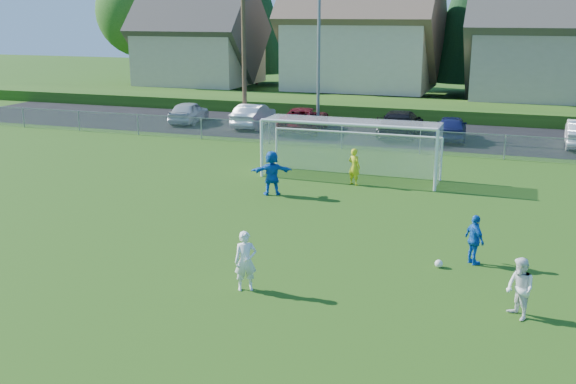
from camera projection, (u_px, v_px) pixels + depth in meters
name	position (u px, v px, depth m)	size (l,w,h in m)	color
ground	(160.00, 351.00, 13.98)	(160.00, 160.00, 0.00)	#193D0C
asphalt_lot	(399.00, 133.00, 39.03)	(60.00, 60.00, 0.00)	black
grass_embankment	(420.00, 109.00, 45.76)	(70.00, 6.00, 0.80)	#1E420F
soccer_ball	(439.00, 264.00, 18.53)	(0.22, 0.22, 0.22)	white
player_white_a	(246.00, 261.00, 16.87)	(0.56, 0.37, 1.54)	white
player_white_b	(520.00, 289.00, 15.31)	(0.70, 0.55, 1.45)	white
player_blue_a	(475.00, 240.00, 18.64)	(0.83, 0.35, 1.42)	blue
player_blue_b	(272.00, 173.00, 25.73)	(1.60, 0.51, 1.72)	blue
goalkeeper	(354.00, 167.00, 27.23)	(0.55, 0.36, 1.50)	yellow
car_a	(189.00, 112.00, 42.51)	(1.62, 4.03, 1.37)	#B5BABE
car_b	(254.00, 115.00, 41.00)	(1.49, 4.27, 1.41)	silver
car_c	(304.00, 119.00, 39.50)	(2.35, 5.11, 1.42)	maroon
car_d	(401.00, 123.00, 37.77)	(2.10, 5.18, 1.50)	black
car_e	(451.00, 128.00, 36.79)	(1.61, 4.00, 1.36)	#161C50
soccer_goal	(352.00, 140.00, 28.18)	(7.42, 1.90, 2.50)	white
chainlink_fence	(380.00, 139.00, 33.86)	(52.06, 0.06, 1.20)	gray
streetlight	(320.00, 48.00, 37.84)	(1.38, 0.18, 9.00)	slate
utility_pole	(244.00, 41.00, 40.29)	(1.60, 0.26, 10.00)	#473321
houses_row	(466.00, 5.00, 50.13)	(53.90, 11.45, 13.27)	tan
tree_row	(461.00, 11.00, 56.26)	(65.98, 12.36, 13.80)	#382616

